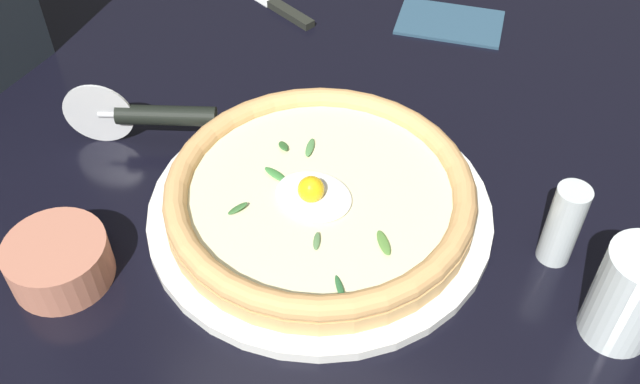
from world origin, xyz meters
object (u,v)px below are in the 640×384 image
table_knife (273,4)px  pizza (320,193)px  pizza_cutter (148,115)px  pepper_shaker (563,225)px  folded_napkin (450,21)px  drinking_glass (627,301)px  side_bowl (59,261)px

table_knife → pizza: bearing=-46.5°
pizza → table_knife: bearing=133.5°
pizza_cutter → pepper_shaker: (0.44, 0.09, 0.01)m
pepper_shaker → pizza_cutter: bearing=-167.7°
folded_napkin → table_knife: bearing=-156.1°
pizza_cutter → drinking_glass: 0.51m
drinking_glass → folded_napkin: bearing=133.9°
folded_napkin → pepper_shaker: 0.41m
pizza_cutter → side_bowl: bearing=-71.9°
side_bowl → table_knife: size_ratio=0.43×
pepper_shaker → side_bowl: bearing=-142.9°
side_bowl → drinking_glass: drinking_glass is taller
pizza_cutter → folded_napkin: size_ratio=1.07×
pizza_cutter → folded_napkin: pizza_cutter is taller
side_bowl → drinking_glass: bearing=27.3°
side_bowl → drinking_glass: 0.51m
side_bowl → folded_napkin: 0.60m
pizza → drinking_glass: 0.30m
drinking_glass → pepper_shaker: 0.09m
pizza → side_bowl: (-0.16, -0.20, -0.01)m
pizza_cutter → pepper_shaker: 0.45m
side_bowl → pepper_shaker: pepper_shaker is taller
table_knife → drinking_glass: size_ratio=2.18×
folded_napkin → pepper_shaker: size_ratio=1.55×
side_bowl → folded_napkin: bearing=79.7°
drinking_glass → pepper_shaker: drinking_glass is taller
side_bowl → pizza_cutter: bearing=108.1°
table_knife → pepper_shaker: size_ratio=2.43×
pizza → side_bowl: size_ratio=3.24×
pizza_cutter → drinking_glass: (0.51, 0.05, 0.00)m
pizza → table_knife: size_ratio=1.41×
side_bowl → pizza: bearing=52.2°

